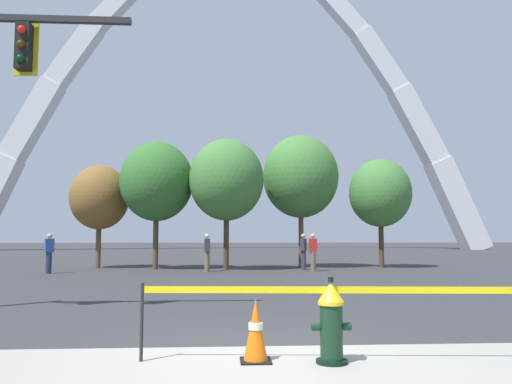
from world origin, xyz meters
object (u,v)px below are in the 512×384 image
at_px(monument_arch, 230,105).
at_px(pedestrian_walking_right, 49,253).
at_px(pedestrian_walking_left, 313,252).
at_px(fire_hydrant, 331,323).
at_px(pedestrian_near_trees, 303,251).
at_px(traffic_cone_by_hydrant, 256,331).
at_px(pedestrian_standing_center, 207,252).

relative_size(monument_arch, pedestrian_walking_right, 37.15).
xyz_separation_m(monument_arch, pedestrian_walking_left, (3.24, -35.23, -15.59)).
height_order(fire_hydrant, pedestrian_near_trees, pedestrian_near_trees).
relative_size(fire_hydrant, pedestrian_walking_left, 0.62).
bearing_deg(traffic_cone_by_hydrant, pedestrian_walking_right, 116.36).
distance_m(traffic_cone_by_hydrant, pedestrian_near_trees, 16.82).
height_order(pedestrian_walking_left, pedestrian_near_trees, same).
bearing_deg(fire_hydrant, monument_arch, 90.81).
relative_size(pedestrian_walking_left, pedestrian_standing_center, 1.00).
relative_size(pedestrian_standing_center, pedestrian_near_trees, 1.00).
relative_size(traffic_cone_by_hydrant, pedestrian_near_trees, 0.46).
xyz_separation_m(traffic_cone_by_hydrant, pedestrian_walking_right, (-7.34, 14.81, 0.46)).
height_order(fire_hydrant, pedestrian_walking_right, pedestrian_walking_right).
xyz_separation_m(traffic_cone_by_hydrant, pedestrian_standing_center, (-1.09, 15.53, 0.46)).
bearing_deg(pedestrian_walking_right, traffic_cone_by_hydrant, -63.64).
distance_m(traffic_cone_by_hydrant, pedestrian_walking_left, 15.84).
distance_m(pedestrian_walking_left, pedestrian_walking_right, 10.74).
distance_m(pedestrian_walking_right, pedestrian_near_trees, 10.61).
bearing_deg(pedestrian_near_trees, traffic_cone_by_hydrant, -100.76).
bearing_deg(monument_arch, pedestrian_near_trees, -85.00).
relative_size(pedestrian_walking_left, pedestrian_near_trees, 1.00).
bearing_deg(traffic_cone_by_hydrant, monument_arch, 89.83).
relative_size(pedestrian_walking_right, pedestrian_near_trees, 1.00).
distance_m(traffic_cone_by_hydrant, pedestrian_standing_center, 15.58).
distance_m(traffic_cone_by_hydrant, pedestrian_walking_right, 16.53).
height_order(pedestrian_standing_center, pedestrian_walking_right, same).
height_order(fire_hydrant, pedestrian_walking_left, pedestrian_walking_left).
height_order(fire_hydrant, traffic_cone_by_hydrant, fire_hydrant).
distance_m(fire_hydrant, pedestrian_standing_center, 15.79).
bearing_deg(pedestrian_standing_center, monument_arch, 87.98).
height_order(traffic_cone_by_hydrant, pedestrian_near_trees, pedestrian_near_trees).
height_order(traffic_cone_by_hydrant, pedestrian_walking_left, pedestrian_walking_left).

